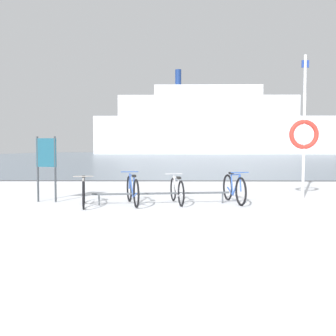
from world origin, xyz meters
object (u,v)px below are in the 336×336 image
bicycle_0 (84,192)px  rescue_post (304,131)px  bicycle_3 (234,189)px  info_sign (46,158)px  bicycle_2 (177,190)px  ferry_ship (211,126)px  bicycle_1 (133,190)px

bicycle_0 → rescue_post: 6.22m
bicycle_0 → rescue_post: rescue_post is taller
bicycle_3 → info_sign: bearing=178.4°
bicycle_2 → ferry_ship: 82.60m
bicycle_0 → rescue_post: size_ratio=0.40×
bicycle_1 → rescue_post: (4.68, 1.22, 1.52)m
info_sign → ferry_ship: (12.79, 81.55, 5.63)m
bicycle_0 → info_sign: (-1.14, 0.71, 0.80)m
bicycle_0 → ferry_ship: 83.33m
bicycle_0 → bicycle_3: (3.76, 0.57, 0.02)m
bicycle_1 → info_sign: bearing=168.9°
bicycle_1 → info_sign: (-2.31, 0.45, 0.78)m
ferry_ship → bicycle_1: bearing=-97.3°
bicycle_0 → bicycle_1: 1.20m
bicycle_3 → bicycle_0: bearing=-171.3°
bicycle_3 → info_sign: info_sign is taller
info_sign → bicycle_2: bearing=-4.4°
rescue_post → bicycle_3: bearing=-156.5°
bicycle_0 → bicycle_1: bicycle_1 is taller
info_sign → rescue_post: size_ratio=0.43×
bicycle_2 → rescue_post: bearing=16.2°
bicycle_3 → rescue_post: 2.73m
info_sign → ferry_ship: size_ratio=0.03×
bicycle_0 → rescue_post: bearing=14.2°
bicycle_3 → ferry_ship: size_ratio=0.03×
ferry_ship → bicycle_0: bearing=-98.1°
bicycle_0 → ferry_ship: size_ratio=0.03×
bicycle_2 → info_sign: size_ratio=0.91×
rescue_post → ferry_ship: ferry_ship is taller
bicycle_0 → info_sign: bearing=148.1°
bicycle_1 → rescue_post: bearing=14.7°
bicycle_1 → bicycle_0: bearing=-167.7°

